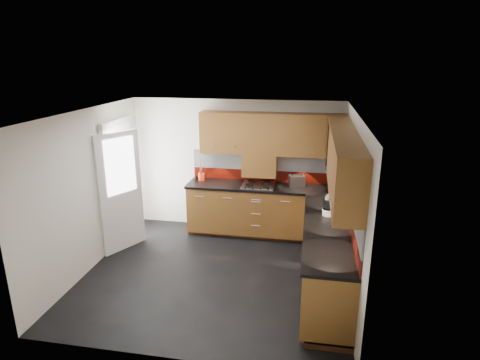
% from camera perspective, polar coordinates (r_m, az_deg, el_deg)
% --- Properties ---
extents(room, '(4.00, 3.80, 2.64)m').
position_cam_1_polar(room, '(5.58, -3.91, 0.28)').
color(room, black).
extents(base_cabinets, '(2.70, 3.20, 0.95)m').
position_cam_1_polar(base_cabinets, '(6.48, 7.11, -7.39)').
color(base_cabinets, brown).
rests_on(base_cabinets, room).
extents(countertop, '(2.72, 3.22, 0.04)m').
position_cam_1_polar(countertop, '(6.28, 7.15, -3.43)').
color(countertop, black).
rests_on(countertop, base_cabinets).
extents(backsplash, '(2.70, 3.20, 0.54)m').
position_cam_1_polar(backsplash, '(6.39, 9.35, -0.41)').
color(backsplash, maroon).
rests_on(backsplash, countertop).
extents(upper_cabinets, '(2.50, 3.20, 0.72)m').
position_cam_1_polar(upper_cabinets, '(6.09, 9.16, 4.85)').
color(upper_cabinets, brown).
rests_on(upper_cabinets, room).
extents(extractor_hood, '(0.60, 0.33, 0.40)m').
position_cam_1_polar(extractor_hood, '(7.11, 2.82, 2.18)').
color(extractor_hood, brown).
rests_on(extractor_hood, room).
extents(glass_cabinet, '(0.32, 0.80, 0.66)m').
position_cam_1_polar(glass_cabinet, '(6.38, 13.57, 5.38)').
color(glass_cabinet, black).
rests_on(glass_cabinet, room).
extents(back_door, '(0.42, 1.19, 2.04)m').
position_cam_1_polar(back_door, '(7.00, -16.62, -0.88)').
color(back_door, white).
rests_on(back_door, room).
extents(gas_hob, '(0.57, 0.50, 0.04)m').
position_cam_1_polar(gas_hob, '(7.04, 2.61, -0.72)').
color(gas_hob, silver).
rests_on(gas_hob, countertop).
extents(utensil_pot, '(0.11, 0.11, 0.40)m').
position_cam_1_polar(utensil_pot, '(7.36, -5.53, 0.65)').
color(utensil_pot, red).
rests_on(utensil_pot, countertop).
extents(toaster, '(0.31, 0.24, 0.20)m').
position_cam_1_polar(toaster, '(7.09, 8.07, -0.07)').
color(toaster, silver).
rests_on(toaster, countertop).
extents(food_processor, '(0.17, 0.17, 0.28)m').
position_cam_1_polar(food_processor, '(5.85, 12.46, -3.75)').
color(food_processor, white).
rests_on(food_processor, countertop).
extents(paper_towel, '(0.16, 0.16, 0.26)m').
position_cam_1_polar(paper_towel, '(5.96, 12.73, -3.32)').
color(paper_towel, white).
rests_on(paper_towel, countertop).
extents(orange_cloth, '(0.14, 0.13, 0.01)m').
position_cam_1_polar(orange_cloth, '(6.31, 12.51, -3.35)').
color(orange_cloth, '#F84D1B').
rests_on(orange_cloth, countertop).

